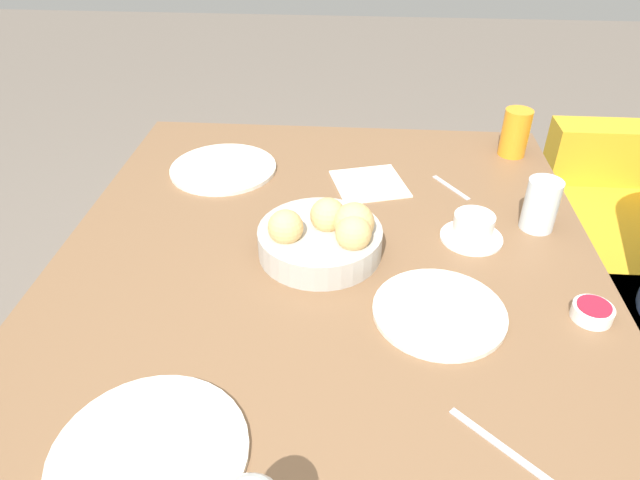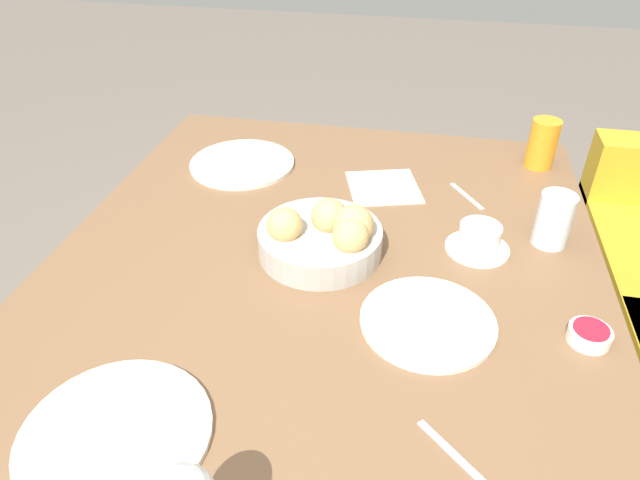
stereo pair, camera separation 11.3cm
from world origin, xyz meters
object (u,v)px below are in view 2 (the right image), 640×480
at_px(plate_near_left, 242,163).
at_px(jam_bowl_berry, 589,335).
at_px(juice_glass, 542,144).
at_px(coffee_cup, 479,239).
at_px(bread_basket, 324,236).
at_px(napkin, 384,187).
at_px(plate_far_center, 428,321).
at_px(spoon_coffee, 467,196).
at_px(plate_near_right, 115,434).
at_px(knife_silver, 465,465).
at_px(water_tumbler, 554,220).

xyz_separation_m(plate_near_left, jam_bowl_berry, (0.48, 0.75, 0.01)).
height_order(juice_glass, coffee_cup, juice_glass).
relative_size(bread_basket, napkin, 1.22).
bearing_deg(jam_bowl_berry, plate_far_center, -87.65).
relative_size(plate_far_center, napkin, 1.15).
xyz_separation_m(spoon_coffee, napkin, (-0.00, -0.19, 0.00)).
relative_size(jam_bowl_berry, napkin, 0.34).
relative_size(coffee_cup, napkin, 0.63).
bearing_deg(bread_basket, napkin, 162.77).
bearing_deg(juice_glass, jam_bowl_berry, 1.22).
bearing_deg(plate_near_right, knife_silver, 95.93).
bearing_deg(plate_near_right, jam_bowl_berry, 115.61).
bearing_deg(spoon_coffee, water_tumbler, 46.03).
bearing_deg(water_tumbler, bread_basket, -73.76).
distance_m(water_tumbler, knife_silver, 0.58).
relative_size(water_tumbler, knife_silver, 0.85).
distance_m(bread_basket, spoon_coffee, 0.40).
relative_size(plate_far_center, jam_bowl_berry, 3.34).
bearing_deg(plate_near_right, bread_basket, 157.09).
distance_m(bread_basket, jam_bowl_berry, 0.50).
distance_m(plate_far_center, spoon_coffee, 0.45).
xyz_separation_m(bread_basket, plate_far_center, (0.16, 0.21, -0.04)).
distance_m(bread_basket, plate_near_left, 0.43).
bearing_deg(plate_far_center, spoon_coffee, 171.10).
xyz_separation_m(water_tumbler, napkin, (-0.16, -0.36, -0.05)).
distance_m(plate_near_left, juice_glass, 0.75).
xyz_separation_m(plate_near_left, juice_glass, (-0.15, 0.74, 0.06)).
xyz_separation_m(juice_glass, coffee_cup, (0.40, -0.16, -0.04)).
height_order(plate_near_left, spoon_coffee, plate_near_left).
bearing_deg(coffee_cup, jam_bowl_berry, 37.29).
bearing_deg(juice_glass, napkin, -62.88).
height_order(jam_bowl_berry, napkin, jam_bowl_berry).
relative_size(bread_basket, plate_near_left, 0.93).
xyz_separation_m(plate_far_center, juice_glass, (-0.64, 0.25, 0.06)).
distance_m(bread_basket, water_tumbler, 0.46).
bearing_deg(water_tumbler, plate_far_center, -38.42).
xyz_separation_m(plate_far_center, spoon_coffee, (-0.45, 0.07, -0.00)).
bearing_deg(juice_glass, knife_silver, -11.70).
relative_size(jam_bowl_berry, spoon_coffee, 0.62).
xyz_separation_m(plate_near_left, knife_silver, (0.76, 0.55, -0.00)).
relative_size(plate_near_right, juice_glass, 2.18).
distance_m(plate_far_center, knife_silver, 0.27).
height_order(plate_far_center, coffee_cup, coffee_cup).
height_order(plate_far_center, juice_glass, juice_glass).
xyz_separation_m(bread_basket, water_tumbler, (-0.13, 0.44, 0.01)).
distance_m(spoon_coffee, napkin, 0.19).
relative_size(bread_basket, jam_bowl_berry, 3.53).
xyz_separation_m(jam_bowl_berry, spoon_coffee, (-0.44, -0.19, -0.01)).
bearing_deg(plate_far_center, coffee_cup, 159.60).
relative_size(plate_near_right, water_tumbler, 2.38).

